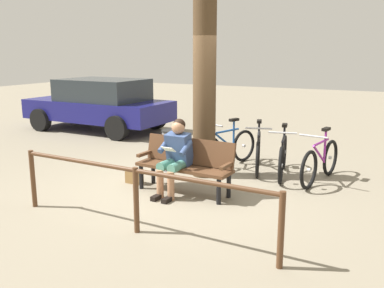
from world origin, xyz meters
TOP-DOWN VIEW (x-y plane):
  - ground_plane at (0.00, 0.00)m, footprint 40.00×40.00m
  - bench at (-0.27, 0.05)m, footprint 1.63×0.58m
  - person_reading at (-0.17, 0.21)m, footprint 0.51×0.78m
  - handbag at (0.73, 0.07)m, footprint 0.31×0.15m
  - tree_trunk at (-0.13, -0.93)m, footprint 0.41×0.41m
  - litter_bin at (0.56, -0.96)m, footprint 0.39×0.39m
  - bicycle_silver at (-2.11, -1.48)m, footprint 0.49×1.66m
  - bicycle_purple at (-1.43, -1.54)m, footprint 0.52×1.66m
  - bicycle_red at (-0.89, -1.75)m, footprint 0.63×1.62m
  - bicycle_black at (-0.27, -1.71)m, footprint 0.68×1.60m
  - railing_fence at (-0.45, 1.72)m, footprint 3.77×0.21m
  - parked_car at (4.45, -3.65)m, footprint 4.24×2.10m

SIDE VIEW (x-z plane):
  - ground_plane at x=0.00m, z-range 0.00..0.00m
  - handbag at x=0.73m, z-range 0.00..0.24m
  - bicycle_silver at x=-2.11m, z-range -0.11..0.83m
  - bicycle_purple at x=-1.43m, z-range -0.11..0.83m
  - bicycle_red at x=-0.89m, z-range -0.11..0.83m
  - bicycle_black at x=-0.27m, z-range -0.11..0.83m
  - litter_bin at x=0.56m, z-range 0.00..0.78m
  - bench at x=-0.27m, z-range 0.07..0.94m
  - railing_fence at x=-0.45m, z-range 0.19..1.04m
  - person_reading at x=-0.17m, z-range 0.06..1.27m
  - parked_car at x=4.45m, z-range 0.04..1.51m
  - tree_trunk at x=-0.13m, z-range 0.00..3.16m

